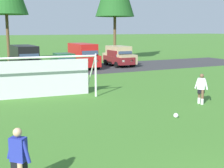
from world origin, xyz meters
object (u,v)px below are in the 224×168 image
player_striker_near (201,89)px  parked_car_slot_right (83,55)px  soccer_goal (31,77)px  parked_car_slot_center (25,59)px  parked_car_slot_far_right (119,56)px  player_midfield_center (19,160)px  parked_car_slot_center_right (64,62)px  parked_car_slot_end (118,58)px  soccer_ball (176,115)px

player_striker_near → parked_car_slot_right: size_ratio=0.34×
soccer_goal → parked_car_slot_right: (7.84, 12.11, 0.05)m
parked_car_slot_center → parked_car_slot_far_right: size_ratio=1.05×
parked_car_slot_right → parked_car_slot_far_right: parked_car_slot_right is taller
soccer_goal → player_midfield_center: soccer_goal is taller
parked_car_slot_center → parked_car_slot_center_right: (3.60, -0.42, -0.47)m
parked_car_slot_end → parked_car_slot_right: bearing=179.6°
soccer_goal → parked_car_slot_center: 10.95m
player_striker_near → parked_car_slot_center: (-6.20, 16.15, 0.52)m
soccer_ball → parked_car_slot_center_right: size_ratio=0.05×
parked_car_slot_far_right → parked_car_slot_center: bearing=-171.7°
soccer_goal → parked_car_slot_right: size_ratio=1.58×
soccer_ball → parked_car_slot_center: 18.09m
soccer_ball → parked_car_slot_right: bearing=81.6°
player_midfield_center → parked_car_slot_center_right: 22.26m
soccer_ball → parked_car_slot_far_right: size_ratio=0.05×
parked_car_slot_center → parked_car_slot_far_right: (10.45, 1.53, -0.23)m
player_striker_near → parked_car_slot_center: size_ratio=0.34×
soccer_ball → parked_car_slot_center_right: parked_car_slot_center_right is taller
player_midfield_center → parked_car_slot_far_right: 27.09m
parked_car_slot_center_right → parked_car_slot_end: size_ratio=1.01×
soccer_goal → player_striker_near: size_ratio=4.61×
player_striker_near → parked_car_slot_end: (4.04, 17.42, 0.05)m
parked_car_slot_center_right → soccer_goal: bearing=-117.0°
parked_car_slot_center_right → parked_car_slot_far_right: size_ratio=0.92×
parked_car_slot_center_right → parked_car_slot_right: parked_car_slot_right is taller
soccer_ball → parked_car_slot_right: (2.82, 19.03, 1.23)m
player_midfield_center → parked_car_slot_center: 21.68m
player_striker_near → soccer_goal: bearing=146.0°
parked_car_slot_right → soccer_ball: bearing=-98.4°
parked_car_slot_right → player_midfield_center: bearing=-114.6°
parked_car_slot_center → parked_car_slot_center_right: 3.66m
player_midfield_center → soccer_ball: bearing=25.2°
parked_car_slot_center → parked_car_slot_right: bearing=11.9°
parked_car_slot_center_right → parked_car_slot_end: bearing=14.2°
parked_car_slot_center → parked_car_slot_center_right: size_ratio=1.14×
parked_car_slot_center → parked_car_slot_far_right: bearing=8.3°
player_striker_near → parked_car_slot_center_right: parked_car_slot_center_right is taller
player_striker_near → parked_car_slot_right: parked_car_slot_right is taller
player_midfield_center → player_striker_near: bearing=26.2°
parked_car_slot_far_right → parked_car_slot_end: 0.41m
soccer_ball → parked_car_slot_end: (6.92, 19.00, 0.77)m
soccer_goal → player_midfield_center: bearing=-103.4°
parked_car_slot_center → parked_car_slot_end: 10.33m
parked_car_slot_end → parked_car_slot_center: bearing=-173.0°
soccer_goal → parked_car_slot_right: 14.43m
soccer_ball → player_midfield_center: (-7.51, -3.53, 0.71)m
parked_car_slot_center_right → parked_car_slot_right: (2.54, 1.71, 0.47)m
player_midfield_center → parked_car_slot_center_right: bearing=69.5°
player_striker_near → player_midfield_center: same height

